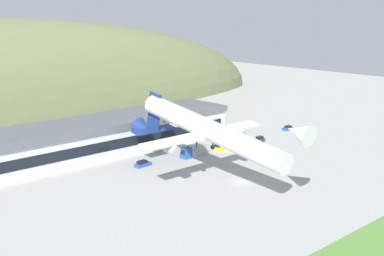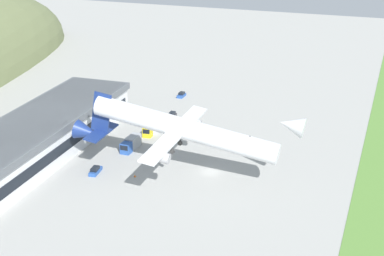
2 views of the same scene
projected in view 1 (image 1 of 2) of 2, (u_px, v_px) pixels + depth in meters
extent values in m
plane|color=#9E9E99|center=(240.00, 182.00, 122.37)|extent=(397.45, 397.45, 0.00)
cube|color=silver|center=(88.00, 139.00, 143.00)|extent=(87.85, 17.01, 9.40)
cube|color=#565B60|center=(88.00, 125.00, 142.14)|extent=(89.05, 18.21, 1.69)
cube|color=black|center=(106.00, 146.00, 137.00)|extent=(84.33, 0.16, 2.63)
cylinder|color=silver|center=(211.00, 131.00, 119.20)|extent=(4.66, 42.62, 11.20)
cone|color=silver|center=(299.00, 133.00, 101.62)|extent=(4.56, 5.77, 5.31)
cone|color=navy|center=(145.00, 130.00, 137.13)|extent=(4.56, 6.69, 5.45)
cube|color=navy|center=(154.00, 111.00, 133.33)|extent=(0.50, 5.61, 9.95)
cube|color=navy|center=(154.00, 130.00, 134.55)|extent=(12.11, 3.28, 0.86)
cube|color=silver|center=(205.00, 134.00, 120.96)|extent=(35.07, 3.63, 1.00)
cylinder|color=#9E9EA3|center=(171.00, 149.00, 113.92)|extent=(2.30, 3.91, 2.83)
cylinder|color=#9E9EA3|center=(238.00, 134.00, 127.89)|extent=(2.30, 3.91, 2.83)
cylinder|color=#2D2D2D|center=(197.00, 146.00, 119.79)|extent=(0.28, 0.28, 2.20)
cylinder|color=#2D2D2D|center=(197.00, 151.00, 120.03)|extent=(0.45, 1.10, 1.10)
cylinder|color=#2D2D2D|center=(213.00, 142.00, 123.19)|extent=(0.28, 0.28, 2.20)
cylinder|color=#2D2D2D|center=(213.00, 147.00, 123.43)|extent=(0.45, 1.10, 1.10)
cylinder|color=#2D2D2D|center=(262.00, 147.00, 108.91)|extent=(0.22, 0.22, 1.98)
cylinder|color=#2D2D2D|center=(262.00, 151.00, 109.13)|extent=(0.30, 0.82, 0.82)
cube|color=#264C99|center=(288.00, 129.00, 173.63)|extent=(3.95, 1.85, 0.79)
cube|color=black|center=(288.00, 127.00, 173.60)|extent=(2.18, 1.55, 0.64)
cube|color=#333338|center=(259.00, 140.00, 158.38)|extent=(3.69, 1.65, 0.92)
cube|color=black|center=(260.00, 138.00, 158.32)|extent=(2.03, 1.40, 0.76)
cube|color=#264C99|center=(143.00, 165.00, 134.23)|extent=(4.73, 2.10, 0.85)
cube|color=black|center=(142.00, 162.00, 133.89)|extent=(2.65, 1.66, 0.69)
cube|color=gold|center=(220.00, 146.00, 148.46)|extent=(2.38, 2.34, 2.73)
cube|color=black|center=(217.00, 145.00, 147.53)|extent=(0.17, 1.89, 1.20)
cube|color=silver|center=(228.00, 143.00, 150.90)|extent=(4.94, 2.46, 3.12)
cube|color=#264C99|center=(186.00, 153.00, 141.16)|extent=(2.55, 2.50, 2.75)
cube|color=black|center=(182.00, 152.00, 140.25)|extent=(0.17, 2.04, 1.21)
cube|color=#999EA3|center=(197.00, 150.00, 143.54)|extent=(5.31, 2.62, 3.11)
cube|color=orange|center=(170.00, 174.00, 128.25)|extent=(0.52, 0.52, 0.03)
cone|color=orange|center=(170.00, 173.00, 128.19)|extent=(0.40, 0.40, 0.55)
cube|color=orange|center=(281.00, 153.00, 146.18)|extent=(0.52, 0.52, 0.03)
cone|color=orange|center=(281.00, 152.00, 146.12)|extent=(0.40, 0.40, 0.55)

